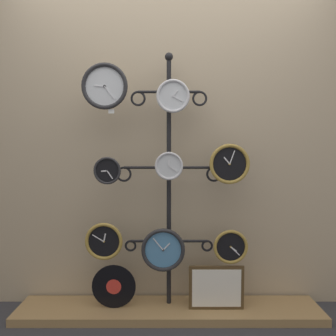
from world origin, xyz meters
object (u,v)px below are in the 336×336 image
Objects in this scene: clock_middle_center at (168,166)px; vinyl_record at (113,287)px; clock_bottom_right at (230,247)px; clock_bottom_center at (162,250)px; picture_frame at (215,288)px; clock_middle_left at (106,171)px; clock_top_center at (172,96)px; display_stand at (168,226)px; clock_middle_right at (229,164)px; clock_top_left at (104,86)px; clock_bottom_left at (103,241)px.

vinyl_record is at bearing 177.81° from clock_middle_center.
clock_bottom_center is at bearing -177.16° from clock_bottom_right.
picture_frame is at bearing -0.09° from clock_middle_center.
clock_middle_center reaches higher than clock_middle_left.
vinyl_record is (-0.40, 0.02, -0.87)m from clock_middle_center.
clock_bottom_right is (0.87, 0.00, -0.54)m from clock_middle_left.
picture_frame is (0.77, -0.00, -0.84)m from clock_middle_left.
clock_top_center is 1.42m from vinyl_record.
display_stand is at bearing 11.46° from vinyl_record.
display_stand is at bearing 168.73° from clock_middle_right.
clock_middle_center is 0.72m from clock_bottom_right.
clock_middle_center is at bearing -148.03° from clock_top_center.
clock_top_center is 1.14m from clock_bottom_right.
clock_middle_left is at bearing 179.85° from picture_frame.
clock_middle_right is 0.89× the size of vinyl_record.
clock_middle_right is 0.76m from clock_bottom_center.
picture_frame is (0.34, -0.10, -0.42)m from display_stand.
clock_top_left is 0.81× the size of picture_frame.
clock_bottom_right is at bearing 0.80° from clock_top_left.
clock_middle_right is 1.05m from clock_bottom_left.
clock_top_center is 0.49m from clock_middle_center.
clock_bottom_center is 0.79× the size of picture_frame.
clock_top_left reaches higher than vinyl_record.
clock_bottom_center is at bearing -2.95° from clock_middle_left.
clock_middle_right is at bearing 157.25° from clock_bottom_right.
clock_top_left is at bearing -139.96° from clock_middle_left.
vinyl_record is at bearing 179.70° from clock_middle_right.
clock_bottom_center is 1.26× the size of clock_bottom_right.
clock_middle_right is at bearing 1.19° from clock_top_left.
clock_top_left reaches higher than clock_top_center.
display_stand reaches higher than clock_middle_left.
clock_top_center is 1.13m from clock_bottom_left.
clock_top_center is at bearing 178.49° from clock_bottom_right.
clock_bottom_left is at bearing -179.58° from clock_top_center.
clock_top_center is at bearing 176.96° from picture_frame.
clock_bottom_center is 0.45m from vinyl_record.
clock_top_left is at bearing -179.52° from picture_frame.
display_stand is 0.55m from picture_frame.
clock_top_center is 1.39m from picture_frame.
clock_top_center reaches higher than clock_middle_right.
clock_bottom_left is at bearing 178.47° from clock_middle_center.
clock_bottom_right is at bearing 0.68° from clock_middle_center.
display_stand is 7.04× the size of clock_bottom_left.
clock_middle_right is at bearing 7.64° from picture_frame.
clock_top_left is 1.02m from clock_middle_right.
clock_middle_left reaches higher than clock_bottom_center.
clock_middle_right is at bearing 3.63° from clock_bottom_center.
clock_middle_left is 1.14m from picture_frame.
clock_bottom_right is at bearing -1.51° from clock_top_center.
clock_bottom_left is (-0.49, -0.00, -1.02)m from clock_top_center.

